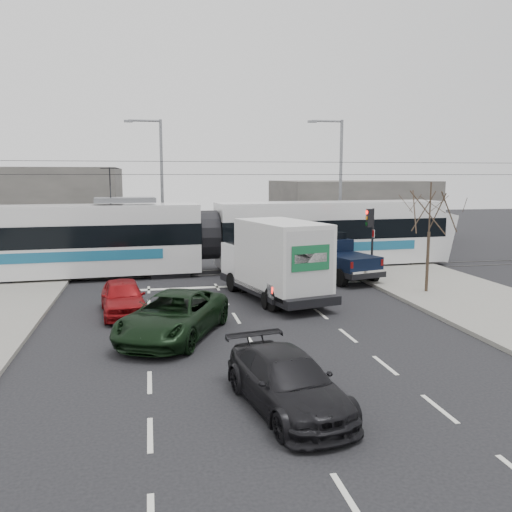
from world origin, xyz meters
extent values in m
plane|color=black|center=(0.00, 0.00, 0.00)|extent=(120.00, 120.00, 0.00)
cube|color=gray|center=(9.00, 0.00, 0.07)|extent=(6.00, 60.00, 0.15)
cube|color=#33302D|center=(0.00, 10.00, 0.01)|extent=(60.00, 1.60, 0.03)
cube|color=slate|center=(-14.00, 22.00, 3.00)|extent=(14.00, 10.00, 6.00)
cube|color=slate|center=(12.00, 24.00, 2.50)|extent=(12.00, 10.00, 5.00)
cylinder|color=#47382B|center=(7.60, 2.50, 1.52)|extent=(0.14, 0.14, 2.75)
cylinder|color=#47382B|center=(7.60, 2.50, 4.03)|extent=(0.07, 0.07, 2.25)
cylinder|color=black|center=(6.60, 6.50, 1.95)|extent=(0.12, 0.12, 3.60)
cube|color=black|center=(6.40, 6.50, 3.25)|extent=(0.28, 0.28, 0.95)
cylinder|color=#FF0C07|center=(6.25, 6.50, 3.55)|extent=(0.06, 0.20, 0.20)
cylinder|color=orange|center=(6.25, 6.50, 3.25)|extent=(0.06, 0.20, 0.20)
cylinder|color=#05330C|center=(6.25, 6.50, 2.95)|extent=(0.06, 0.20, 0.20)
cube|color=white|center=(6.58, 6.35, 2.45)|extent=(0.02, 0.30, 0.40)
cylinder|color=slate|center=(7.50, 14.00, 4.50)|extent=(0.20, 0.20, 9.00)
cylinder|color=slate|center=(6.50, 14.00, 8.90)|extent=(2.00, 0.14, 0.14)
cube|color=slate|center=(5.50, 14.00, 8.85)|extent=(0.55, 0.25, 0.14)
cylinder|color=slate|center=(-4.00, 16.00, 4.50)|extent=(0.20, 0.20, 9.00)
cylinder|color=slate|center=(-5.00, 16.00, 8.90)|extent=(2.00, 0.14, 0.14)
cube|color=slate|center=(-6.00, 16.00, 8.85)|extent=(0.55, 0.25, 0.14)
cylinder|color=black|center=(0.00, 10.00, 5.50)|extent=(60.00, 0.03, 0.03)
cylinder|color=black|center=(0.00, 10.00, 6.20)|extent=(60.00, 0.03, 0.03)
cube|color=white|center=(-9.08, 9.66, 1.09)|extent=(13.79, 3.71, 1.65)
cube|color=black|center=(-9.08, 9.66, 2.37)|extent=(13.86, 3.75, 1.13)
cube|color=white|center=(-9.08, 9.66, 3.38)|extent=(13.78, 3.60, 1.05)
cube|color=#1A5E82|center=(-8.99, 8.22, 1.39)|extent=(9.53, 0.62, 0.53)
cube|color=white|center=(5.71, 10.59, 1.09)|extent=(13.79, 3.71, 1.65)
cube|color=black|center=(5.71, 10.59, 2.37)|extent=(13.86, 3.75, 1.13)
cube|color=white|center=(5.71, 10.59, 3.38)|extent=(13.78, 3.60, 1.05)
cube|color=#1A5E82|center=(5.80, 9.15, 1.39)|extent=(9.53, 0.62, 0.53)
cylinder|color=black|center=(-1.68, 10.13, 2.14)|extent=(1.23, 2.81, 2.74)
cube|color=slate|center=(-6.12, 9.85, 4.15)|extent=(3.28, 1.91, 0.26)
cube|color=black|center=(-3.90, 9.99, 0.19)|extent=(2.27, 2.56, 0.38)
cube|color=black|center=(0.53, 10.27, 0.19)|extent=(2.27, 2.56, 0.38)
cube|color=black|center=(9.41, 10.83, 0.19)|extent=(2.27, 2.56, 0.38)
cube|color=black|center=(0.37, 2.96, 0.49)|extent=(2.36, 5.32, 0.22)
cube|color=#B1B3B6|center=(0.26, 3.88, 1.11)|extent=(1.98, 2.35, 1.02)
cube|color=black|center=(0.25, 3.97, 1.64)|extent=(1.68, 1.71, 0.49)
cube|color=#B1B3B6|center=(0.12, 5.11, 0.91)|extent=(1.78, 1.12, 0.49)
cube|color=#B1B3B6|center=(0.50, 1.83, 0.84)|extent=(2.00, 2.50, 0.58)
cube|color=silver|center=(0.66, 0.50, 0.60)|extent=(1.64, 0.35, 0.16)
cube|color=#FF0C07|center=(-0.13, 0.52, 0.93)|extent=(0.13, 0.08, 0.25)
cube|color=#FF0C07|center=(1.42, 0.70, 0.93)|extent=(0.13, 0.08, 0.25)
cylinder|color=black|center=(-0.64, 4.50, 0.36)|extent=(0.33, 0.73, 0.71)
cylinder|color=black|center=(0.99, 4.69, 0.36)|extent=(0.33, 0.73, 0.71)
cylinder|color=black|center=(-0.25, 1.23, 0.36)|extent=(0.33, 0.73, 0.71)
cylinder|color=black|center=(1.37, 1.42, 0.36)|extent=(0.33, 0.73, 0.71)
cube|color=black|center=(0.48, 2.95, 0.55)|extent=(4.02, 7.40, 0.35)
cube|color=white|center=(-0.15, 5.54, 1.41)|extent=(2.63, 2.18, 1.61)
cube|color=black|center=(-0.19, 5.68, 2.01)|extent=(2.19, 1.56, 0.60)
cube|color=silver|center=(0.65, 2.27, 2.03)|extent=(3.48, 5.22, 2.96)
cube|color=silver|center=(1.22, -0.04, 2.03)|extent=(2.07, 0.55, 2.61)
cube|color=#166036|center=(1.23, -0.08, 2.27)|extent=(1.64, 0.42, 1.01)
cube|color=black|center=(1.27, -0.26, 0.45)|extent=(2.17, 0.76, 0.18)
cylinder|color=black|center=(-1.08, 4.88, 0.45)|extent=(0.51, 0.95, 0.90)
cylinder|color=black|center=(0.98, 5.38, 0.45)|extent=(0.51, 0.95, 0.90)
cylinder|color=black|center=(-0.08, 0.78, 0.50)|extent=(0.53, 1.05, 1.00)
cylinder|color=black|center=(1.98, 1.29, 0.50)|extent=(0.53, 1.05, 1.00)
cube|color=black|center=(4.77, 6.96, 0.62)|extent=(3.53, 6.01, 0.28)
cube|color=black|center=(4.50, 7.94, 1.41)|extent=(2.61, 2.84, 1.30)
cube|color=black|center=(4.47, 8.05, 2.09)|extent=(2.17, 2.11, 0.62)
cube|color=black|center=(4.14, 9.25, 1.15)|extent=(2.19, 1.51, 0.62)
cube|color=black|center=(5.11, 5.76, 1.07)|extent=(2.66, 3.00, 0.73)
cube|color=silver|center=(5.50, 4.35, 0.77)|extent=(1.91, 0.71, 0.20)
cube|color=#590505|center=(4.58, 4.21, 1.19)|extent=(0.18, 0.13, 0.32)
cube|color=#590505|center=(6.35, 4.70, 1.19)|extent=(0.18, 0.13, 0.32)
cylinder|color=black|center=(3.36, 8.45, 0.45)|extent=(0.55, 0.96, 0.90)
cylinder|color=black|center=(5.22, 8.96, 0.45)|extent=(0.55, 0.96, 0.90)
cylinder|color=black|center=(4.33, 4.96, 0.45)|extent=(0.55, 0.96, 0.90)
cylinder|color=black|center=(6.18, 5.48, 0.45)|extent=(0.55, 0.96, 0.90)
imported|color=black|center=(-4.18, -2.02, 0.76)|extent=(4.57, 6.01, 1.52)
imported|color=maroon|center=(-5.98, 1.47, 0.70)|extent=(2.09, 4.25, 1.39)
imported|color=black|center=(-1.82, -8.29, 0.66)|extent=(2.64, 4.81, 1.32)
camera|label=1|loc=(-4.89, -20.02, 5.44)|focal=38.00mm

